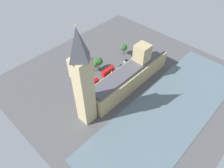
{
  "coord_description": "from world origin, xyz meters",
  "views": [
    {
      "loc": [
        -63.31,
        81.04,
        99.7
      ],
      "look_at": [
        1.0,
        13.2,
        7.36
      ],
      "focal_mm": 33.62,
      "sensor_mm": 36.0,
      "label": 1
    }
  ],
  "objects_px": {
    "plane_tree_trailing": "(99,61)",
    "plane_tree_slot_10": "(124,47)",
    "double_decker_bus_leading": "(108,71)",
    "street_lamp_slot_11": "(125,47)",
    "car_black_opposite_hall": "(134,55)",
    "parliament_building": "(131,74)",
    "pedestrian_midblock": "(119,78)",
    "double_decker_bus_kerbside": "(92,84)",
    "clock_tower": "(83,79)",
    "car_silver_near_tower": "(126,61)",
    "car_blue_far_end": "(121,66)",
    "plane_tree_under_trees": "(94,64)",
    "pedestrian_by_river_gate": "(132,68)",
    "plane_tree_corner": "(97,62)"
  },
  "relations": [
    {
      "from": "plane_tree_corner",
      "to": "plane_tree_trailing",
      "type": "bearing_deg",
      "value": -114.69
    },
    {
      "from": "double_decker_bus_leading",
      "to": "plane_tree_corner",
      "type": "distance_m",
      "value": 10.43
    },
    {
      "from": "parliament_building",
      "to": "plane_tree_slot_10",
      "type": "distance_m",
      "value": 32.77
    },
    {
      "from": "clock_tower",
      "to": "plane_tree_trailing",
      "type": "distance_m",
      "value": 50.05
    },
    {
      "from": "car_black_opposite_hall",
      "to": "double_decker_bus_kerbside",
      "type": "height_order",
      "value": "double_decker_bus_kerbside"
    },
    {
      "from": "double_decker_bus_leading",
      "to": "street_lamp_slot_11",
      "type": "distance_m",
      "value": 30.64
    },
    {
      "from": "parliament_building",
      "to": "street_lamp_slot_11",
      "type": "xyz_separation_m",
      "value": [
        26.26,
        -25.0,
        -3.22
      ]
    },
    {
      "from": "plane_tree_corner",
      "to": "clock_tower",
      "type": "bearing_deg",
      "value": 128.92
    },
    {
      "from": "plane_tree_under_trees",
      "to": "car_silver_near_tower",
      "type": "bearing_deg",
      "value": -111.93
    },
    {
      "from": "double_decker_bus_leading",
      "to": "double_decker_bus_kerbside",
      "type": "relative_size",
      "value": 0.99
    },
    {
      "from": "car_blue_far_end",
      "to": "plane_tree_slot_10",
      "type": "distance_m",
      "value": 17.06
    },
    {
      "from": "car_black_opposite_hall",
      "to": "plane_tree_trailing",
      "type": "bearing_deg",
      "value": 75.83
    },
    {
      "from": "parliament_building",
      "to": "plane_tree_trailing",
      "type": "xyz_separation_m",
      "value": [
        25.94,
        4.37,
        -0.7
      ]
    },
    {
      "from": "car_blue_far_end",
      "to": "double_decker_bus_leading",
      "type": "distance_m",
      "value": 12.62
    },
    {
      "from": "double_decker_bus_leading",
      "to": "double_decker_bus_kerbside",
      "type": "xyz_separation_m",
      "value": [
        -1.41,
        16.38,
        0.0
      ]
    },
    {
      "from": "plane_tree_slot_10",
      "to": "plane_tree_under_trees",
      "type": "bearing_deg",
      "value": 86.65
    },
    {
      "from": "plane_tree_trailing",
      "to": "car_black_opposite_hall",
      "type": "bearing_deg",
      "value": -106.21
    },
    {
      "from": "car_blue_far_end",
      "to": "plane_tree_slot_10",
      "type": "relative_size",
      "value": 0.49
    },
    {
      "from": "clock_tower",
      "to": "car_black_opposite_hall",
      "type": "distance_m",
      "value": 73.32
    },
    {
      "from": "car_silver_near_tower",
      "to": "street_lamp_slot_11",
      "type": "distance_m",
      "value": 13.84
    },
    {
      "from": "double_decker_bus_leading",
      "to": "double_decker_bus_kerbside",
      "type": "height_order",
      "value": "same"
    },
    {
      "from": "double_decker_bus_leading",
      "to": "clock_tower",
      "type": "bearing_deg",
      "value": -62.91
    },
    {
      "from": "plane_tree_slot_10",
      "to": "parliament_building",
      "type": "bearing_deg",
      "value": 139.31
    },
    {
      "from": "plane_tree_trailing",
      "to": "plane_tree_slot_10",
      "type": "height_order",
      "value": "plane_tree_trailing"
    },
    {
      "from": "plane_tree_trailing",
      "to": "street_lamp_slot_11",
      "type": "xyz_separation_m",
      "value": [
        0.32,
        -29.37,
        -2.52
      ]
    },
    {
      "from": "car_black_opposite_hall",
      "to": "plane_tree_under_trees",
      "type": "xyz_separation_m",
      "value": [
        9.22,
        33.61,
        5.43
      ]
    },
    {
      "from": "clock_tower",
      "to": "pedestrian_by_river_gate",
      "type": "xyz_separation_m",
      "value": [
        8.98,
        -51.54,
        -30.04
      ]
    },
    {
      "from": "clock_tower",
      "to": "double_decker_bus_kerbside",
      "type": "bearing_deg",
      "value": -48.89
    },
    {
      "from": "parliament_building",
      "to": "plane_tree_slot_10",
      "type": "height_order",
      "value": "parliament_building"
    },
    {
      "from": "double_decker_bus_kerbside",
      "to": "pedestrian_midblock",
      "type": "xyz_separation_m",
      "value": [
        -7.14,
        -18.26,
        -1.88
      ]
    },
    {
      "from": "car_blue_far_end",
      "to": "double_decker_bus_kerbside",
      "type": "xyz_separation_m",
      "value": [
        0.24,
        28.77,
        1.75
      ]
    },
    {
      "from": "pedestrian_midblock",
      "to": "plane_tree_trailing",
      "type": "height_order",
      "value": "plane_tree_trailing"
    },
    {
      "from": "plane_tree_trailing",
      "to": "plane_tree_under_trees",
      "type": "bearing_deg",
      "value": 81.13
    },
    {
      "from": "clock_tower",
      "to": "pedestrian_midblock",
      "type": "relative_size",
      "value": 35.25
    },
    {
      "from": "pedestrian_by_river_gate",
      "to": "plane_tree_corner",
      "type": "distance_m",
      "value": 26.21
    },
    {
      "from": "pedestrian_by_river_gate",
      "to": "street_lamp_slot_11",
      "type": "bearing_deg",
      "value": -33.1
    },
    {
      "from": "double_decker_bus_kerbside",
      "to": "plane_tree_corner",
      "type": "bearing_deg",
      "value": -52.18
    },
    {
      "from": "double_decker_bus_leading",
      "to": "pedestrian_midblock",
      "type": "height_order",
      "value": "double_decker_bus_leading"
    },
    {
      "from": "car_blue_far_end",
      "to": "double_decker_bus_kerbside",
      "type": "height_order",
      "value": "double_decker_bus_kerbside"
    },
    {
      "from": "car_black_opposite_hall",
      "to": "plane_tree_trailing",
      "type": "xyz_separation_m",
      "value": [
        8.58,
        29.52,
        5.97
      ]
    },
    {
      "from": "parliament_building",
      "to": "pedestrian_midblock",
      "type": "xyz_separation_m",
      "value": [
        8.48,
        2.3,
        -6.8
      ]
    },
    {
      "from": "car_silver_near_tower",
      "to": "parliament_building",
      "type": "bearing_deg",
      "value": 139.05
    },
    {
      "from": "car_black_opposite_hall",
      "to": "double_decker_bus_kerbside",
      "type": "xyz_separation_m",
      "value": [
        -1.73,
        45.71,
        1.75
      ]
    },
    {
      "from": "car_silver_near_tower",
      "to": "double_decker_bus_leading",
      "type": "height_order",
      "value": "double_decker_bus_leading"
    },
    {
      "from": "plane_tree_slot_10",
      "to": "street_lamp_slot_11",
      "type": "height_order",
      "value": "plane_tree_slot_10"
    },
    {
      "from": "clock_tower",
      "to": "pedestrian_midblock",
      "type": "distance_m",
      "value": 48.55
    },
    {
      "from": "plane_tree_slot_10",
      "to": "double_decker_bus_leading",
      "type": "bearing_deg",
      "value": 106.99
    },
    {
      "from": "pedestrian_by_river_gate",
      "to": "pedestrian_midblock",
      "type": "bearing_deg",
      "value": 91.27
    },
    {
      "from": "car_blue_far_end",
      "to": "street_lamp_slot_11",
      "type": "xyz_separation_m",
      "value": [
        10.87,
        -16.79,
        3.45
      ]
    },
    {
      "from": "car_silver_near_tower",
      "to": "street_lamp_slot_11",
      "type": "xyz_separation_m",
      "value": [
        9.24,
        -9.71,
        3.45
      ]
    }
  ]
}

